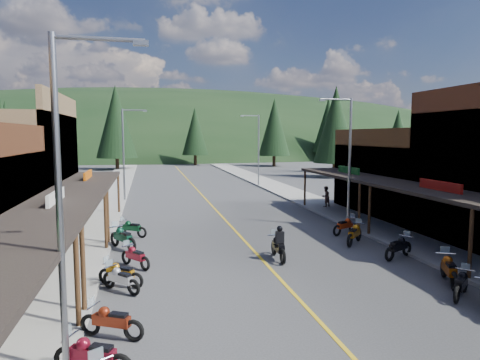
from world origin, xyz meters
TOP-DOWN VIEW (x-y plane):
  - ground at (0.00, 0.00)m, footprint 220.00×220.00m
  - centerline at (0.00, 20.00)m, footprint 0.15×90.00m
  - sidewalk_west at (-8.70, 20.00)m, footprint 3.40×94.00m
  - sidewalk_east at (8.70, 20.00)m, footprint 3.40×94.00m
  - shop_east_3 at (13.75, 11.30)m, footprint 10.90×10.20m
  - streetlight_0 at (-6.95, -6.00)m, footprint 2.16×0.18m
  - streetlight_1 at (-6.95, 22.00)m, footprint 2.16×0.18m
  - streetlight_2 at (6.95, 8.00)m, footprint 2.16×0.18m
  - streetlight_3 at (6.95, 30.00)m, footprint 2.16×0.18m
  - ridge_hill at (0.00, 135.00)m, footprint 310.00×140.00m
  - pine_1 at (-24.00, 70.00)m, footprint 5.88×5.88m
  - pine_2 at (-10.00, 58.00)m, footprint 6.72×6.72m
  - pine_3 at (4.00, 66.00)m, footprint 5.04×5.04m
  - pine_4 at (18.00, 60.00)m, footprint 5.88×5.88m
  - pine_5 at (34.00, 72.00)m, footprint 6.72×6.72m
  - pine_6 at (46.00, 64.00)m, footprint 5.04×5.04m
  - pine_7 at (-32.00, 76.00)m, footprint 5.88×5.88m
  - pine_8 at (-22.00, 40.00)m, footprint 4.48×4.48m
  - pine_9 at (24.00, 45.00)m, footprint 4.93×4.93m
  - pine_10 at (-18.00, 50.00)m, footprint 5.38×5.38m
  - pine_11 at (20.00, 38.00)m, footprint 5.82×5.82m
  - bike_west_5 at (-6.49, -6.06)m, footprint 2.11×1.47m
  - bike_west_6 at (-6.20, -4.16)m, footprint 2.03×1.47m
  - bike_west_7 at (-6.16, -0.47)m, footprint 1.76×1.81m
  - bike_west_8 at (-6.20, 0.13)m, footprint 1.97×1.58m
  - bike_west_9 at (-5.71, 2.43)m, footprint 1.66×1.91m
  - bike_west_10 at (-6.40, 5.60)m, footprint 1.90×2.37m
  - bike_west_11 at (-6.06, 8.28)m, footprint 1.96×1.63m
  - bike_east_6 at (5.66, -3.62)m, footprint 1.87×1.70m
  - bike_east_7 at (6.23, -2.27)m, footprint 1.61×2.32m
  - bike_east_8 at (6.29, 1.23)m, footprint 2.18×1.57m
  - bike_east_9 at (5.53, 4.11)m, footprint 2.02×2.04m
  - bike_east_10 at (6.05, 6.26)m, footprint 2.08×1.45m
  - rider_on_bike at (0.74, 2.27)m, footprint 0.81×2.20m
  - pedestrian_east_b at (8.55, 14.81)m, footprint 0.91×0.75m

SIDE VIEW (x-z plane):
  - ground at x=0.00m, z-range 0.00..0.00m
  - ridge_hill at x=0.00m, z-range -30.00..30.00m
  - centerline at x=0.00m, z-range 0.00..0.01m
  - sidewalk_west at x=-8.70m, z-range 0.00..0.15m
  - sidewalk_east at x=8.70m, z-range 0.00..0.15m
  - bike_west_7 at x=-6.16m, z-range 0.00..1.08m
  - bike_east_6 at x=5.66m, z-range 0.00..1.09m
  - bike_west_9 at x=-5.71m, z-range 0.00..1.09m
  - bike_west_8 at x=-6.20m, z-range 0.00..1.10m
  - bike_west_11 at x=-6.06m, z-range 0.00..1.11m
  - bike_west_6 at x=-6.20m, z-range 0.00..1.11m
  - bike_east_10 at x=6.05m, z-range 0.00..1.14m
  - bike_west_5 at x=-6.49m, z-range 0.00..1.15m
  - bike_east_8 at x=6.29m, z-range 0.00..1.19m
  - bike_east_9 at x=5.53m, z-range 0.00..1.23m
  - bike_east_7 at x=6.23m, z-range 0.00..1.27m
  - rider_on_bike at x=0.74m, z-range -0.16..1.49m
  - bike_west_10 at x=-6.40m, z-range 0.00..1.33m
  - pedestrian_east_b at x=8.55m, z-range 0.15..1.77m
  - shop_east_3 at x=13.75m, z-range -0.57..5.63m
  - streetlight_0 at x=-6.95m, z-range 0.46..8.46m
  - streetlight_1 at x=-6.95m, z-range 0.46..8.46m
  - streetlight_2 at x=6.95m, z-range 0.46..8.46m
  - streetlight_3 at x=6.95m, z-range 0.46..8.46m
  - pine_8 at x=-22.00m, z-range 0.98..10.98m
  - pine_9 at x=24.00m, z-range 0.98..11.78m
  - pine_3 at x=4.00m, z-range 0.98..11.98m
  - pine_6 at x=46.00m, z-range 0.98..11.98m
  - pine_10 at x=-18.00m, z-range 0.98..12.58m
  - pine_11 at x=20.00m, z-range 0.99..13.39m
  - pine_1 at x=-24.00m, z-range 0.99..13.49m
  - pine_4 at x=18.00m, z-range 0.99..13.49m
  - pine_7 at x=-32.00m, z-range 0.99..13.49m
  - pine_2 at x=-10.00m, z-range 0.99..14.99m
  - pine_5 at x=34.00m, z-range 0.99..14.99m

